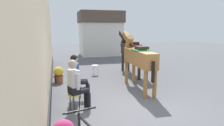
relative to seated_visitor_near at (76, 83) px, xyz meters
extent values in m
plane|color=#56565B|center=(1.69, 2.90, -0.78)|extent=(40.00, 40.00, 0.00)
cube|color=#CCB793|center=(-0.86, 1.40, 0.92)|extent=(0.30, 14.00, 3.40)
cube|color=black|center=(-0.84, 1.40, -0.60)|extent=(0.34, 14.00, 0.36)
cube|color=silver|center=(3.09, 10.88, 0.52)|extent=(3.20, 2.40, 2.60)
cube|color=brown|center=(3.09, 10.88, 2.27)|extent=(3.40, 2.60, 0.90)
cylinder|color=gold|center=(-0.06, -0.02, -0.31)|extent=(0.34, 0.34, 0.03)
cylinder|color=black|center=(0.07, 0.02, -0.55)|extent=(0.02, 0.02, 0.45)
cylinder|color=black|center=(-0.17, 0.07, -0.55)|extent=(0.02, 0.02, 0.45)
cylinder|color=black|center=(-0.09, -0.16, -0.55)|extent=(0.02, 0.02, 0.45)
cube|color=black|center=(-0.06, -0.02, -0.20)|extent=(0.33, 0.38, 0.20)
cube|color=silver|center=(-0.06, -0.02, 0.12)|extent=(0.32, 0.39, 0.44)
sphere|color=tan|center=(-0.06, -0.02, 0.47)|extent=(0.20, 0.20, 0.20)
sphere|color=#B2A38E|center=(-0.08, -0.03, 0.50)|extent=(0.22, 0.22, 0.22)
cylinder|color=black|center=(0.09, 0.12, -0.25)|extent=(0.40, 0.25, 0.13)
cylinder|color=black|center=(0.27, 0.18, -0.55)|extent=(0.11, 0.11, 0.46)
cylinder|color=black|center=(0.14, -0.03, -0.25)|extent=(0.40, 0.25, 0.13)
cylinder|color=black|center=(0.32, 0.03, -0.55)|extent=(0.11, 0.11, 0.46)
cylinder|color=silver|center=(-0.11, 0.17, 0.07)|extent=(0.09, 0.09, 0.42)
cylinder|color=silver|center=(0.02, -0.20, 0.07)|extent=(0.09, 0.09, 0.42)
cylinder|color=gold|center=(0.06, 0.95, -0.31)|extent=(0.34, 0.34, 0.03)
cylinder|color=black|center=(0.20, 0.94, -0.55)|extent=(0.02, 0.02, 0.45)
cylinder|color=black|center=(0.00, 1.07, -0.55)|extent=(0.02, 0.02, 0.45)
cylinder|color=black|center=(-0.01, 0.83, -0.55)|extent=(0.02, 0.02, 0.45)
cube|color=black|center=(0.06, 0.95, -0.20)|extent=(0.25, 0.33, 0.20)
cube|color=#1E4C8C|center=(0.06, 0.95, 0.12)|extent=(0.23, 0.35, 0.44)
sphere|color=tan|center=(0.06, 0.95, 0.47)|extent=(0.20, 0.20, 0.20)
sphere|color=black|center=(0.04, 0.95, 0.50)|extent=(0.22, 0.22, 0.22)
cylinder|color=black|center=(0.26, 1.02, -0.25)|extent=(0.39, 0.15, 0.13)
cylinder|color=black|center=(0.45, 1.01, -0.55)|extent=(0.11, 0.11, 0.46)
cylinder|color=black|center=(0.25, 0.86, -0.25)|extent=(0.39, 0.15, 0.13)
cylinder|color=black|center=(0.44, 0.85, -0.55)|extent=(0.11, 0.11, 0.46)
cylinder|color=#1E4C8C|center=(0.09, 1.15, 0.07)|extent=(0.09, 0.09, 0.42)
cylinder|color=#1E4C8C|center=(0.08, 0.75, 0.07)|extent=(0.09, 0.09, 0.42)
cube|color=#9E6B38|center=(2.35, 1.31, 0.38)|extent=(0.53, 2.22, 0.52)
cylinder|color=#9E6B38|center=(2.23, 2.29, -0.33)|extent=(0.13, 0.13, 0.90)
cylinder|color=#9E6B38|center=(2.54, 2.28, -0.33)|extent=(0.13, 0.13, 0.90)
cylinder|color=#9E6B38|center=(2.16, 0.36, -0.33)|extent=(0.13, 0.13, 0.90)
cylinder|color=#9E6B38|center=(2.47, 0.34, -0.33)|extent=(0.13, 0.13, 0.90)
cylinder|color=#9E6B38|center=(2.40, 2.51, 0.77)|extent=(0.30, 0.64, 0.73)
cube|color=#9E6B38|center=(2.41, 2.85, 1.08)|extent=(0.20, 0.53, 0.40)
cube|color=black|center=(2.40, 2.49, 0.91)|extent=(0.06, 0.63, 0.48)
cylinder|color=black|center=(2.31, 0.17, 0.11)|extent=(0.10, 0.10, 0.65)
cube|color=#197238|center=(2.35, 1.21, 0.66)|extent=(0.52, 0.62, 0.03)
cube|color=black|center=(2.35, 1.21, 0.73)|extent=(0.30, 0.45, 0.12)
cube|color=#2D231E|center=(3.04, 3.56, 0.38)|extent=(0.52, 2.22, 0.52)
cylinder|color=#2D231E|center=(2.84, 4.53, -0.33)|extent=(0.13, 0.13, 0.90)
cylinder|color=#2D231E|center=(3.15, 4.54, -0.33)|extent=(0.13, 0.13, 0.90)
cylinder|color=#2D231E|center=(2.92, 2.59, -0.33)|extent=(0.13, 0.13, 0.90)
cylinder|color=#2D231E|center=(3.23, 2.61, -0.33)|extent=(0.13, 0.13, 0.90)
cylinder|color=#2D231E|center=(2.99, 4.76, 0.77)|extent=(0.30, 0.64, 0.73)
cube|color=#2D231E|center=(2.98, 5.10, 1.08)|extent=(0.20, 0.53, 0.40)
cube|color=black|center=(2.99, 4.74, 0.91)|extent=(0.06, 0.63, 0.48)
cylinder|color=black|center=(3.08, 2.42, 0.11)|extent=(0.10, 0.10, 0.65)
cube|color=red|center=(3.04, 3.46, 0.66)|extent=(0.52, 0.62, 0.03)
cube|color=black|center=(3.04, 3.46, 0.73)|extent=(0.30, 0.45, 0.12)
cylinder|color=#A85638|center=(-0.41, 3.10, -0.64)|extent=(0.34, 0.34, 0.28)
cylinder|color=#A85638|center=(-0.41, 3.10, -0.52)|extent=(0.43, 0.43, 0.04)
sphere|color=gold|center=(-0.41, 3.10, -0.34)|extent=(0.40, 0.40, 0.40)
cylinder|color=black|center=(-0.19, -2.39, 0.23)|extent=(0.49, 0.14, 0.03)
cylinder|color=white|center=(1.28, 4.03, -0.33)|extent=(0.32, 0.32, 0.03)
cylinder|color=silver|center=(1.41, 4.03, -0.56)|extent=(0.02, 0.02, 0.43)
cylinder|color=silver|center=(1.22, 4.14, -0.56)|extent=(0.02, 0.02, 0.43)
cylinder|color=silver|center=(1.22, 3.91, -0.56)|extent=(0.02, 0.02, 0.43)
camera|label=1|loc=(-0.48, -5.14, 1.40)|focal=32.12mm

